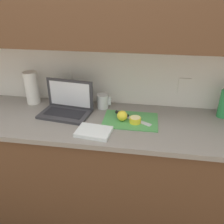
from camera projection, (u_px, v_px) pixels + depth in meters
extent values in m
plane|color=brown|center=(93.00, 210.00, 2.13)|extent=(12.00, 12.00, 0.00)
cube|color=white|center=(96.00, 57.00, 1.84)|extent=(5.20, 0.06, 2.60)
cube|color=white|center=(67.00, 80.00, 1.93)|extent=(0.09, 0.01, 0.12)
cube|color=white|center=(184.00, 86.00, 1.80)|extent=(0.09, 0.01, 0.12)
cube|color=brown|center=(91.00, 171.00, 1.93)|extent=(2.25, 0.59, 0.90)
cube|color=gray|center=(88.00, 121.00, 1.72)|extent=(2.32, 0.63, 0.03)
cube|color=#333338|center=(65.00, 114.00, 1.76)|extent=(0.38, 0.27, 0.02)
cube|color=black|center=(65.00, 113.00, 1.75)|extent=(0.31, 0.17, 0.00)
cube|color=#333338|center=(70.00, 94.00, 1.80)|extent=(0.37, 0.06, 0.23)
cube|color=white|center=(70.00, 94.00, 1.79)|extent=(0.32, 0.05, 0.19)
cube|color=#4C9E51|center=(130.00, 120.00, 1.68)|extent=(0.38, 0.27, 0.01)
cube|color=silver|center=(139.00, 121.00, 1.66)|extent=(0.18, 0.13, 0.00)
cylinder|color=black|center=(122.00, 114.00, 1.74)|extent=(0.11, 0.07, 0.02)
cylinder|color=yellow|center=(135.00, 120.00, 1.64)|extent=(0.08, 0.08, 0.04)
cylinder|color=#F4EAA3|center=(135.00, 117.00, 1.63)|extent=(0.07, 0.07, 0.00)
sphere|color=yellow|center=(122.00, 116.00, 1.66)|extent=(0.07, 0.07, 0.07)
cylinder|color=#2D934C|center=(224.00, 104.00, 1.70)|extent=(0.08, 0.08, 0.20)
cylinder|color=silver|center=(103.00, 101.00, 1.85)|extent=(0.09, 0.09, 0.11)
cube|color=silver|center=(110.00, 101.00, 1.84)|extent=(0.02, 0.01, 0.06)
cylinder|color=white|center=(32.00, 88.00, 1.90)|extent=(0.11, 0.11, 0.26)
cube|color=white|center=(94.00, 132.00, 1.53)|extent=(0.24, 0.18, 0.02)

